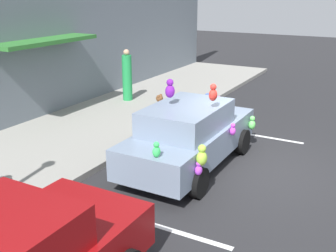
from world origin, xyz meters
name	(u,v)px	position (x,y,z in m)	size (l,w,h in m)	color
ground_plane	(249,168)	(0.00, 0.00, 0.00)	(60.00, 60.00, 0.00)	#262628
sidewalk	(84,131)	(0.00, 5.00, 0.07)	(24.00, 4.00, 0.15)	gray
storefront_building	(19,19)	(0.00, 7.14, 3.19)	(24.00, 1.25, 6.40)	slate
parking_stripe_front	(241,133)	(2.30, 1.00, 0.00)	(0.12, 3.60, 0.01)	silver
parking_stripe_rear	(140,221)	(-3.21, 1.00, 0.00)	(0.12, 3.60, 0.01)	silver
plush_covered_car	(190,134)	(-0.57, 1.29, 0.80)	(4.29, 1.99, 2.14)	#798AA1
teddy_bear_on_sidewalk	(160,105)	(2.46, 3.85, 0.44)	(0.33, 0.28, 0.63)	brown
pedestrian_walking_past	(127,77)	(3.39, 5.74, 1.01)	(0.35, 0.35, 1.85)	green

